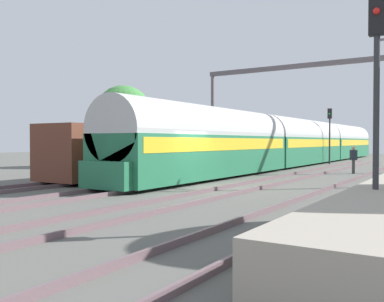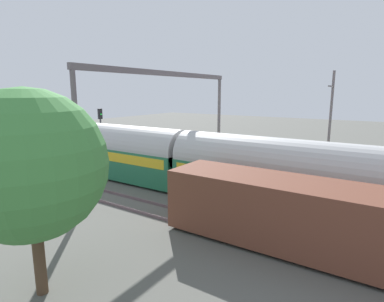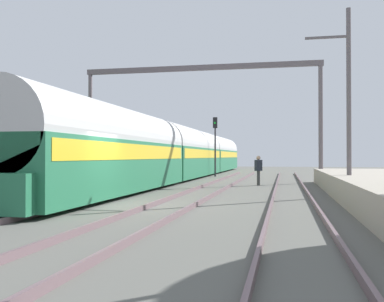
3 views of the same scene
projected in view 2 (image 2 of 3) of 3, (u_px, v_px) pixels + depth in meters
name	position (u px, v px, depth m)	size (l,w,h in m)	color
platform	(374.00, 168.00, 24.54)	(4.40, 28.00, 0.90)	#A39989
passenger_train	(100.00, 148.00, 24.62)	(2.93, 49.20, 3.82)	#236B47
freight_car	(322.00, 220.00, 12.07)	(2.80, 13.00, 2.70)	brown
person_crossing	(232.00, 159.00, 25.12)	(0.46, 0.44, 1.73)	#3D3D3D
railway_signal_far	(101.00, 129.00, 27.05)	(0.36, 0.30, 4.97)	#2D2D33
catenary_gantry	(168.00, 99.00, 22.60)	(16.19, 0.28, 7.86)	#60565C
catenary_pole_east_mid	(330.00, 121.00, 24.43)	(1.90, 0.20, 8.00)	#60565C
tree_west_background	(30.00, 165.00, 9.25)	(4.61, 4.61, 6.56)	#4C3826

